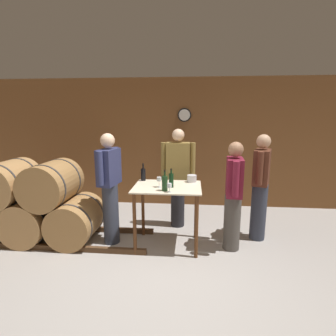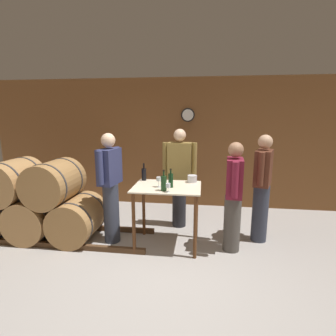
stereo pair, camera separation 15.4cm
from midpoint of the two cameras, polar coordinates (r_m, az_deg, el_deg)
ground_plane at (r=3.47m, az=-2.44°, el=-22.76°), size 14.00×14.00×0.00m
back_wall at (r=5.60m, az=1.17°, el=5.39°), size 8.40×0.08×2.70m
barrel_rack at (r=4.70m, az=-28.26°, el=-7.15°), size 3.72×0.83×1.27m
tasting_table at (r=3.88m, az=-1.29°, el=-6.67°), size 0.98×0.75×0.93m
wine_bottle_far_left at (r=4.15m, az=-6.48°, el=-1.34°), size 0.07×0.07×0.28m
wine_bottle_left at (r=3.57m, az=-1.96°, el=-3.27°), size 0.08×0.08×0.29m
wine_bottle_center at (r=3.74m, az=-0.49°, el=-2.61°), size 0.07×0.07×0.27m
wine_glass_near_left at (r=3.75m, az=-3.14°, el=-2.53°), size 0.07×0.07×0.15m
wine_glass_near_center at (r=3.51m, az=-0.97°, el=-3.90°), size 0.06×0.06×0.12m
ice_bucket at (r=4.05m, az=4.12°, el=-2.32°), size 0.14×0.14×0.11m
person_host at (r=3.85m, az=12.94°, el=-5.62°), size 0.25×0.59×1.59m
person_visitor_with_scarf at (r=4.54m, az=1.19°, el=-1.73°), size 0.59×0.24×1.72m
person_visitor_bearded at (r=4.04m, az=-13.66°, el=-3.97°), size 0.29×0.58×1.69m
person_visitor_near_door at (r=4.27m, az=18.49°, el=-3.61°), size 0.34×0.56×1.67m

